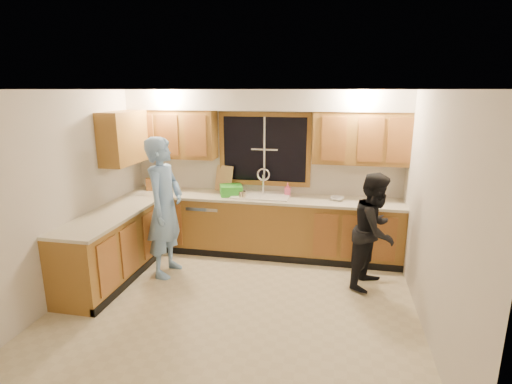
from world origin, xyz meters
TOP-DOWN VIEW (x-y plane):
  - floor at (0.00, 0.00)m, footprint 4.20×4.20m
  - ceiling at (0.00, 0.00)m, footprint 4.20×4.20m
  - wall_back at (0.00, 1.90)m, footprint 4.20×0.00m
  - wall_left at (-2.10, 0.00)m, footprint 0.00×3.80m
  - wall_right at (2.10, 0.00)m, footprint 0.00×3.80m
  - base_cabinets_back at (0.00, 1.60)m, footprint 4.20×0.60m
  - base_cabinets_left at (-1.80, 0.35)m, footprint 0.60×1.90m
  - countertop_back at (0.00, 1.58)m, footprint 4.20×0.63m
  - countertop_left at (-1.79, 0.35)m, footprint 0.63×1.90m
  - upper_cabinets_left at (-1.43, 1.73)m, footprint 1.35×0.33m
  - upper_cabinets_right at (1.43, 1.73)m, footprint 1.35×0.33m
  - upper_cabinets_return at (-1.94, 1.12)m, footprint 0.33×0.90m
  - soffit at (0.00, 1.72)m, footprint 4.20×0.35m
  - window_frame at (0.00, 1.89)m, footprint 1.44×0.03m
  - sink at (0.00, 1.60)m, footprint 0.86×0.52m
  - dishwasher at (-0.85, 1.59)m, footprint 0.60×0.56m
  - stove at (-1.80, -0.22)m, footprint 0.58×0.75m
  - man at (-1.15, 0.65)m, footprint 0.49×0.72m
  - woman at (1.62, 0.84)m, footprint 0.82×0.90m
  - knife_block at (-1.83, 1.63)m, footprint 0.13×0.12m
  - cutting_board at (-0.64, 1.82)m, footprint 0.33×0.21m
  - dish_crate at (-0.47, 1.60)m, footprint 0.42×0.40m
  - soap_bottle at (0.39, 1.72)m, footprint 0.10×0.10m
  - bowl at (1.14, 1.61)m, footprint 0.24×0.24m
  - can_left at (-0.22, 1.41)m, footprint 0.09×0.09m
  - can_right at (-0.27, 1.40)m, footprint 0.07×0.07m

SIDE VIEW (x-z plane):
  - floor at x=0.00m, z-range 0.00..0.00m
  - dishwasher at x=-0.85m, z-range 0.00..0.82m
  - base_cabinets_back at x=0.00m, z-range 0.00..0.88m
  - base_cabinets_left at x=-1.80m, z-range 0.00..0.88m
  - stove at x=-1.80m, z-range 0.00..0.90m
  - woman at x=1.62m, z-range 0.00..1.51m
  - sink at x=0.00m, z-range 0.58..1.15m
  - countertop_back at x=0.00m, z-range 0.88..0.92m
  - countertop_left at x=-1.79m, z-range 0.88..0.92m
  - bowl at x=1.14m, z-range 0.92..0.97m
  - man at x=-1.15m, z-range 0.00..1.91m
  - can_right at x=-0.27m, z-range 0.92..1.03m
  - can_left at x=-0.22m, z-range 0.92..1.04m
  - dish_crate at x=-0.47m, z-range 0.92..1.07m
  - knife_block at x=-1.83m, z-range 0.92..1.12m
  - soap_bottle at x=0.39m, z-range 0.92..1.12m
  - cutting_board at x=-0.64m, z-range 0.92..1.33m
  - wall_back at x=0.00m, z-range -0.85..3.35m
  - wall_left at x=-2.10m, z-range -0.65..3.15m
  - wall_right at x=2.10m, z-range -0.65..3.15m
  - window_frame at x=0.00m, z-range 1.03..2.17m
  - upper_cabinets_left at x=-1.43m, z-range 1.45..2.20m
  - upper_cabinets_right at x=1.43m, z-range 1.45..2.20m
  - upper_cabinets_return at x=-1.94m, z-range 1.45..2.20m
  - soffit at x=0.00m, z-range 2.20..2.50m
  - ceiling at x=0.00m, z-range 2.50..2.50m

